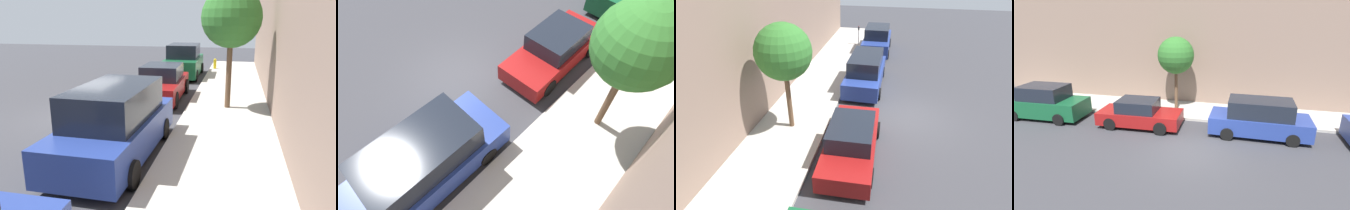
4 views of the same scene
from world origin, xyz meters
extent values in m
plane|color=#38383D|center=(0.00, 0.00, 0.00)|extent=(60.00, 60.00, 0.00)
cube|color=#B2ADA3|center=(5.06, 0.00, 0.07)|extent=(3.13, 32.00, 0.15)
cube|color=navy|center=(2.30, -9.41, 0.70)|extent=(1.97, 4.80, 0.96)
cube|color=black|center=(2.30, -9.41, 1.58)|extent=(1.73, 2.60, 0.80)
cylinder|color=black|center=(1.37, -7.93, 0.33)|extent=(0.22, 0.66, 0.66)
cylinder|color=black|center=(3.23, -7.93, 0.33)|extent=(0.22, 0.66, 0.66)
cylinder|color=black|center=(1.37, -10.90, 0.33)|extent=(0.22, 0.66, 0.66)
cylinder|color=black|center=(3.23, -10.90, 0.33)|extent=(0.22, 0.66, 0.66)
cube|color=navy|center=(2.40, -3.02, 0.64)|extent=(1.99, 4.93, 0.84)
cube|color=black|center=(2.40, -3.02, 1.48)|extent=(1.73, 3.13, 0.84)
cylinder|color=black|center=(1.50, -1.50, 0.32)|extent=(0.22, 0.64, 0.64)
cylinder|color=black|center=(3.30, -1.50, 0.32)|extent=(0.22, 0.64, 0.64)
cylinder|color=black|center=(1.50, -4.53, 0.32)|extent=(0.22, 0.64, 0.64)
cylinder|color=black|center=(3.30, -4.53, 0.32)|extent=(0.22, 0.64, 0.64)
cube|color=maroon|center=(2.14, 3.27, 0.56)|extent=(1.91, 4.54, 0.68)
cube|color=black|center=(2.14, 3.37, 1.22)|extent=(1.64, 2.14, 0.64)
cylinder|color=black|center=(1.29, 4.66, 0.35)|extent=(0.22, 0.69, 0.69)
cylinder|color=black|center=(2.99, 4.66, 0.35)|extent=(0.22, 0.69, 0.69)
cylinder|color=black|center=(1.29, 1.87, 0.35)|extent=(0.22, 0.69, 0.69)
cylinder|color=black|center=(2.99, 1.87, 0.35)|extent=(0.22, 0.69, 0.69)
cylinder|color=#ADADB2|center=(3.95, -10.66, 0.73)|extent=(0.07, 0.07, 1.16)
cube|color=#2D2D33|center=(3.95, -10.66, 1.45)|extent=(0.11, 0.15, 0.28)
cube|color=red|center=(3.95, -10.66, 1.61)|extent=(0.04, 0.09, 0.05)
cylinder|color=brown|center=(5.05, 1.98, 1.54)|extent=(0.21, 0.21, 2.78)
sphere|color=#2D6B28|center=(5.05, 1.98, 3.54)|extent=(2.23, 2.23, 2.23)
camera|label=1|loc=(5.36, -10.55, 3.53)|focal=35.00mm
camera|label=2|loc=(6.03, -3.53, 7.73)|focal=28.00mm
camera|label=3|loc=(0.90, 11.01, 6.80)|focal=28.00mm
camera|label=4|loc=(-10.38, -2.02, 5.82)|focal=28.00mm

